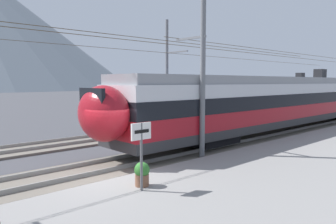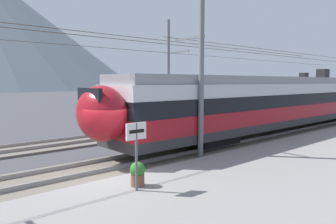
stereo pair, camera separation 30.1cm
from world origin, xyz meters
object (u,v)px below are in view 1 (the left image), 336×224
Objects in this scene: train_near_platform at (289,100)px; catenary_mast_far_side at (168,71)px; catenary_mast_mid at (201,73)px; train_far_track at (278,94)px; potted_plant_platform_edge at (142,173)px; platform_sign at (141,141)px.

train_near_platform is 9.30m from catenary_mast_far_side.
train_near_platform is 0.67× the size of catenary_mast_mid.
train_near_platform is 11.24m from train_far_track.
catenary_mast_mid reaches higher than potted_plant_platform_edge.
catenary_mast_far_side reaches higher than platform_sign.
catenary_mast_far_side is 63.00× the size of potted_plant_platform_edge.
train_near_platform reaches higher than platform_sign.
train_near_platform is 15.54× the size of platform_sign.
platform_sign is at bearing -129.62° from potted_plant_platform_edge.
train_near_platform is at bearing 11.84° from potted_plant_platform_edge.
train_near_platform is at bearing 12.79° from platform_sign.
train_near_platform is 0.67× the size of catenary_mast_far_side.
catenary_mast_far_side is at bearing 44.57° from potted_plant_platform_edge.
catenary_mast_far_side reaches higher than catenary_mast_mid.
platform_sign is (-5.09, -2.23, -2.15)m from catenary_mast_mid.
train_far_track is at bearing 32.11° from train_near_platform.
catenary_mast_mid is 6.10m from potted_plant_platform_edge.
catenary_mast_far_side is 16.44m from potted_plant_platform_edge.
train_near_platform is 41.98× the size of potted_plant_platform_edge.
train_near_platform is at bearing 7.33° from catenary_mast_mid.
catenary_mast_mid is 1.00× the size of catenary_mast_far_side.
catenary_mast_mid is 5.96m from platform_sign.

